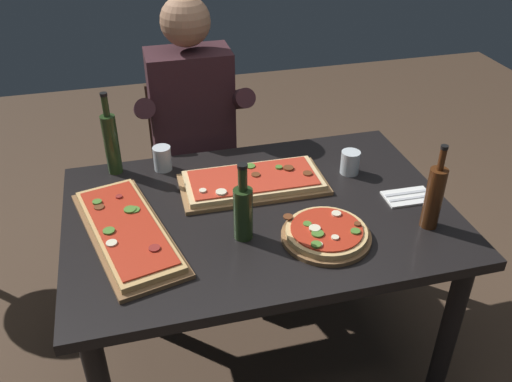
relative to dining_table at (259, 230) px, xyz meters
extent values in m
plane|color=#4C3828|center=(0.00, 0.00, -0.64)|extent=(6.40, 6.40, 0.00)
cube|color=black|center=(0.00, 0.00, 0.08)|extent=(1.40, 0.96, 0.04)
cylinder|color=black|center=(0.62, -0.40, -0.29)|extent=(0.07, 0.07, 0.70)
cylinder|color=black|center=(-0.62, 0.40, -0.29)|extent=(0.07, 0.07, 0.70)
cylinder|color=black|center=(0.62, 0.40, -0.29)|extent=(0.07, 0.07, 0.70)
cube|color=olive|center=(0.02, 0.16, 0.10)|extent=(0.57, 0.28, 0.02)
cube|color=#E5C184|center=(0.02, 0.16, 0.12)|extent=(0.53, 0.25, 0.02)
cube|color=red|center=(0.02, 0.16, 0.13)|extent=(0.48, 0.22, 0.01)
cylinder|color=brown|center=(0.03, 0.17, 0.14)|extent=(0.03, 0.03, 0.01)
cylinder|color=beige|center=(-0.12, 0.08, 0.14)|extent=(0.04, 0.04, 0.01)
cylinder|color=#4C7F2D|center=(0.03, 0.24, 0.14)|extent=(0.04, 0.04, 0.00)
cylinder|color=brown|center=(0.23, 0.13, 0.14)|extent=(0.04, 0.04, 0.01)
cylinder|color=#4C7F2D|center=(0.13, 0.20, 0.14)|extent=(0.03, 0.03, 0.01)
cylinder|color=beige|center=(-0.19, 0.11, 0.14)|extent=(0.03, 0.03, 0.01)
cylinder|color=brown|center=(0.17, 0.18, 0.14)|extent=(0.04, 0.04, 0.01)
cylinder|color=beige|center=(-0.03, 0.07, 0.14)|extent=(0.03, 0.03, 0.00)
cube|color=brown|center=(-0.48, -0.03, 0.10)|extent=(0.38, 0.67, 0.02)
cube|color=tan|center=(-0.48, -0.03, 0.12)|extent=(0.34, 0.62, 0.02)
cube|color=#B72D19|center=(-0.48, -0.03, 0.13)|extent=(0.31, 0.57, 0.01)
cylinder|color=maroon|center=(-0.40, -0.18, 0.14)|extent=(0.04, 0.04, 0.01)
cylinder|color=#4C7F2D|center=(-0.57, 0.13, 0.14)|extent=(0.03, 0.03, 0.01)
cylinder|color=#4C7F2D|center=(-0.44, 0.05, 0.14)|extent=(0.04, 0.04, 0.00)
cylinder|color=#4C7F2D|center=(-0.53, -0.06, 0.14)|extent=(0.04, 0.04, 0.01)
cylinder|color=maroon|center=(-0.49, 0.15, 0.14)|extent=(0.02, 0.02, 0.01)
cylinder|color=brown|center=(-0.56, 0.10, 0.14)|extent=(0.04, 0.04, 0.00)
cylinder|color=#4C7F2D|center=(-0.46, 0.05, 0.14)|extent=(0.04, 0.04, 0.01)
cylinder|color=beige|center=(-0.53, -0.12, 0.14)|extent=(0.04, 0.04, 0.01)
cylinder|color=brown|center=(0.18, -0.22, 0.10)|extent=(0.31, 0.31, 0.02)
cylinder|color=#DBB270|center=(0.18, -0.22, 0.12)|extent=(0.28, 0.28, 0.02)
cylinder|color=#B72D19|center=(0.18, -0.22, 0.13)|extent=(0.24, 0.24, 0.01)
cylinder|color=#4C7F2D|center=(0.11, -0.30, 0.14)|extent=(0.03, 0.03, 0.01)
cylinder|color=#4C7F2D|center=(0.26, -0.26, 0.14)|extent=(0.03, 0.03, 0.01)
cylinder|color=beige|center=(0.13, -0.22, 0.14)|extent=(0.04, 0.04, 0.01)
cylinder|color=beige|center=(0.24, -0.15, 0.14)|extent=(0.03, 0.03, 0.01)
cylinder|color=#4C7F2D|center=(0.14, -0.24, 0.14)|extent=(0.04, 0.04, 0.01)
cylinder|color=brown|center=(0.14, -0.22, 0.14)|extent=(0.04, 0.04, 0.01)
cylinder|color=brown|center=(0.07, -0.13, 0.14)|extent=(0.03, 0.03, 0.00)
cylinder|color=brown|center=(0.28, -0.23, 0.14)|extent=(0.02, 0.02, 0.01)
cylinder|color=#4C7F2D|center=(0.12, -0.18, 0.14)|extent=(0.03, 0.03, 0.00)
cylinder|color=beige|center=(0.12, -0.30, 0.14)|extent=(0.03, 0.03, 0.00)
cylinder|color=beige|center=(0.18, -0.28, 0.14)|extent=(0.03, 0.03, 0.01)
cylinder|color=#47230F|center=(0.55, -0.24, 0.21)|extent=(0.06, 0.06, 0.23)
cylinder|color=#47230F|center=(0.55, -0.24, 0.36)|extent=(0.02, 0.02, 0.08)
cylinder|color=black|center=(0.55, -0.24, 0.41)|extent=(0.02, 0.02, 0.01)
cylinder|color=#233819|center=(-0.50, 0.41, 0.22)|extent=(0.06, 0.06, 0.25)
cylinder|color=#233819|center=(-0.50, 0.41, 0.38)|extent=(0.03, 0.03, 0.08)
cylinder|color=black|center=(-0.50, 0.41, 0.43)|extent=(0.03, 0.03, 0.01)
cylinder|color=#233819|center=(-0.09, -0.14, 0.19)|extent=(0.07, 0.07, 0.19)
cylinder|color=#233819|center=(-0.09, -0.14, 0.33)|extent=(0.03, 0.03, 0.08)
cylinder|color=black|center=(-0.09, -0.14, 0.37)|extent=(0.03, 0.03, 0.01)
cylinder|color=silver|center=(-0.31, 0.38, 0.15)|extent=(0.07, 0.07, 0.10)
cylinder|color=silver|center=(-0.31, 0.38, 0.11)|extent=(0.06, 0.06, 0.03)
cylinder|color=silver|center=(0.42, 0.16, 0.14)|extent=(0.08, 0.08, 0.10)
cube|color=white|center=(0.56, -0.07, 0.10)|extent=(0.18, 0.11, 0.01)
cube|color=silver|center=(0.56, -0.08, 0.10)|extent=(0.17, 0.02, 0.00)
cube|color=silver|center=(0.56, -0.05, 0.10)|extent=(0.17, 0.02, 0.00)
cube|color=#3D2B1E|center=(-0.13, 0.78, -0.21)|extent=(0.44, 0.44, 0.04)
cube|color=#3D2B1E|center=(-0.13, 0.98, 0.02)|extent=(0.40, 0.04, 0.42)
cylinder|color=#3D2B1E|center=(-0.32, 0.59, -0.44)|extent=(0.04, 0.04, 0.41)
cylinder|color=#3D2B1E|center=(0.06, 0.59, -0.44)|extent=(0.04, 0.04, 0.41)
cylinder|color=#3D2B1E|center=(-0.32, 0.97, -0.44)|extent=(0.04, 0.04, 0.41)
cylinder|color=#3D2B1E|center=(0.06, 0.97, -0.44)|extent=(0.04, 0.04, 0.41)
cylinder|color=#23232D|center=(-0.23, 0.60, -0.42)|extent=(0.11, 0.11, 0.45)
cylinder|color=#23232D|center=(-0.03, 0.60, -0.42)|extent=(0.11, 0.11, 0.45)
cube|color=#23232D|center=(-0.13, 0.68, -0.13)|extent=(0.34, 0.40, 0.12)
cube|color=#381E23|center=(-0.13, 0.78, 0.19)|extent=(0.38, 0.22, 0.52)
sphere|color=#A37556|center=(-0.13, 0.78, 0.58)|extent=(0.22, 0.22, 0.22)
cylinder|color=#381E23|center=(-0.35, 0.73, 0.21)|extent=(0.09, 0.31, 0.21)
cylinder|color=#381E23|center=(0.09, 0.73, 0.21)|extent=(0.09, 0.31, 0.21)
camera|label=1|loc=(-0.42, -1.58, 1.25)|focal=38.43mm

